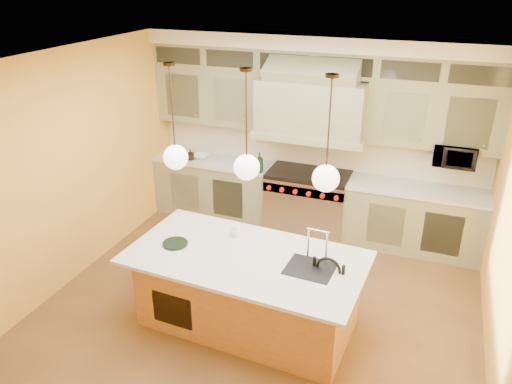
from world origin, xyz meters
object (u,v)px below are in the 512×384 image
at_px(kitchen_island, 248,289).
at_px(microwave, 455,155).
at_px(counter_stool, 322,302).
at_px(range, 308,201).

height_order(kitchen_island, microwave, microwave).
bearing_deg(microwave, counter_stool, -113.02).
bearing_deg(microwave, kitchen_island, -128.26).
bearing_deg(range, microwave, 3.12).
relative_size(kitchen_island, counter_stool, 2.44).
relative_size(range, microwave, 2.21).
bearing_deg(counter_stool, range, 117.79).
height_order(kitchen_island, counter_stool, kitchen_island).
xyz_separation_m(range, counter_stool, (0.84, -2.52, 0.12)).
relative_size(counter_stool, microwave, 1.96).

